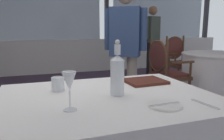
{
  "coord_description": "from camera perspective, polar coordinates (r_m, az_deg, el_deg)",
  "views": [
    {
      "loc": [
        -0.26,
        -2.13,
        1.13
      ],
      "look_at": [
        0.22,
        -0.73,
        0.86
      ],
      "focal_mm": 36.45,
      "sensor_mm": 36.0,
      "label": 1
    }
  ],
  "objects": [
    {
      "name": "background_table_1",
      "position": [
        4.0,
        24.52,
        -1.47
      ],
      "size": [
        1.08,
        1.08,
        0.74
      ],
      "color": "white",
      "rests_on": "ground_plane"
    },
    {
      "name": "dining_chair_1_2",
      "position": [
        3.34,
        13.01,
        0.48
      ],
      "size": [
        0.49,
        0.55,
        0.98
      ],
      "rotation": [
        0.0,
        0.0,
        6.32
      ],
      "color": "brown",
      "rests_on": "ground_plane"
    },
    {
      "name": "dinner_fork",
      "position": [
        1.27,
        22.24,
        -7.89
      ],
      "size": [
        0.04,
        0.17,
        0.0
      ],
      "primitive_type": "cube",
      "rotation": [
        0.0,
        0.0,
        1.71
      ],
      "color": "silver",
      "rests_on": "foreground_table"
    },
    {
      "name": "diner_person_1",
      "position": [
        5.53,
        10.04,
        8.22
      ],
      "size": [
        0.49,
        0.34,
        1.64
      ],
      "rotation": [
        0.0,
        0.0,
        2.01
      ],
      "color": "black",
      "rests_on": "ground_plane"
    },
    {
      "name": "wine_glass",
      "position": [
        1.08,
        -10.66,
        -3.08
      ],
      "size": [
        0.07,
        0.07,
        0.19
      ],
      "color": "white",
      "rests_on": "foreground_table"
    },
    {
      "name": "water_tumbler",
      "position": [
        1.46,
        -13.41,
        -3.42
      ],
      "size": [
        0.08,
        0.08,
        0.09
      ],
      "primitive_type": "cylinder",
      "color": "white",
      "rests_on": "foreground_table"
    },
    {
      "name": "dining_chair_1_1",
      "position": [
        4.69,
        16.17,
        3.08
      ],
      "size": [
        0.55,
        0.49,
        0.99
      ],
      "rotation": [
        0.0,
        0.0,
        4.75
      ],
      "color": "brown",
      "rests_on": "ground_plane"
    },
    {
      "name": "butter_knife",
      "position": [
        1.18,
        13.08,
        -8.36
      ],
      "size": [
        0.17,
        0.02,
        0.0
      ],
      "primitive_type": "cube",
      "rotation": [
        0.0,
        0.0,
        0.03
      ],
      "color": "silver",
      "rests_on": "foreground_table"
    },
    {
      "name": "side_plate",
      "position": [
        1.18,
        13.07,
        -8.6
      ],
      "size": [
        0.17,
        0.17,
        0.01
      ],
      "primitive_type": "cylinder",
      "color": "white",
      "rests_on": "foreground_table"
    },
    {
      "name": "menu_book",
      "position": [
        1.66,
        8.27,
        -2.8
      ],
      "size": [
        0.29,
        0.24,
        0.02
      ],
      "primitive_type": "cube",
      "rotation": [
        0.0,
        0.0,
        0.05
      ],
      "color": "#512319",
      "rests_on": "foreground_table"
    },
    {
      "name": "diner_person_0",
      "position": [
        2.83,
        3.33,
        6.07
      ],
      "size": [
        0.46,
        0.36,
        1.62
      ],
      "rotation": [
        0.0,
        0.0,
        4.13
      ],
      "color": "gray",
      "rests_on": "ground_plane"
    },
    {
      "name": "water_bottle",
      "position": [
        1.32,
        1.34,
        -0.84
      ],
      "size": [
        0.08,
        0.08,
        0.32
      ],
      "color": "white",
      "rests_on": "foreground_table"
    },
    {
      "name": "window_wall_far",
      "position": [
        5.9,
        -16.79,
        10.41
      ],
      "size": [
        10.31,
        0.14,
        2.96
      ],
      "color": "silver",
      "rests_on": "ground_plane"
    }
  ]
}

